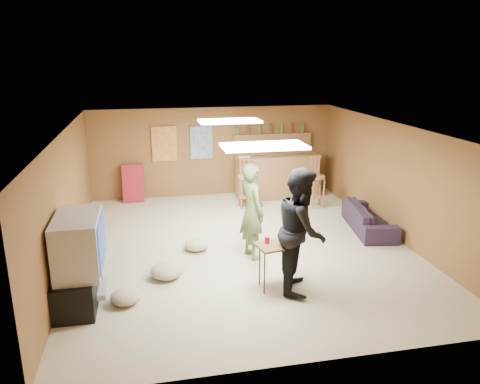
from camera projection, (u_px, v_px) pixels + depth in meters
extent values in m
plane|color=#B7AF8C|center=(242.00, 247.00, 8.68)|extent=(7.00, 7.00, 0.00)
cube|color=silver|center=(242.00, 129.00, 8.07)|extent=(6.00, 7.00, 0.02)
cube|color=brown|center=(213.00, 152.00, 11.66)|extent=(6.00, 0.02, 2.20)
cube|color=brown|center=(309.00, 277.00, 5.09)|extent=(6.00, 0.02, 2.20)
cube|color=brown|center=(66.00, 200.00, 7.79)|extent=(0.02, 7.00, 2.20)
cube|color=brown|center=(395.00, 181.00, 8.96)|extent=(0.02, 7.00, 2.20)
cube|color=black|center=(78.00, 286.00, 6.68)|extent=(0.55, 1.30, 0.50)
cube|color=#B2B2B7|center=(94.00, 291.00, 6.75)|extent=(0.35, 0.50, 0.08)
cube|color=#B2B2B7|center=(79.00, 243.00, 6.51)|extent=(0.60, 1.10, 0.80)
cube|color=navy|center=(102.00, 242.00, 6.57)|extent=(0.02, 0.95, 0.65)
cube|color=#905F34|center=(277.00, 175.00, 11.59)|extent=(2.00, 0.60, 1.10)
cube|color=#473016|center=(280.00, 156.00, 11.20)|extent=(2.10, 0.12, 0.05)
cube|color=#905F34|center=(273.00, 135.00, 11.75)|extent=(2.00, 0.18, 0.05)
cube|color=#905F34|center=(272.00, 146.00, 11.85)|extent=(2.00, 0.14, 0.60)
cube|color=#BF3F26|center=(164.00, 144.00, 11.32)|extent=(0.60, 0.03, 0.85)
cube|color=#334C99|center=(201.00, 143.00, 11.50)|extent=(0.55, 0.03, 0.80)
cube|color=#AB1F2D|center=(133.00, 183.00, 11.27)|extent=(0.50, 0.26, 0.91)
cube|color=white|center=(264.00, 146.00, 6.66)|extent=(1.20, 0.60, 0.04)
cube|color=white|center=(230.00, 121.00, 9.20)|extent=(1.20, 0.60, 0.04)
imported|color=#5B6A3D|center=(252.00, 211.00, 8.03)|extent=(0.55, 0.70, 1.69)
imported|color=black|center=(301.00, 230.00, 6.89)|extent=(0.96, 1.09, 1.88)
imported|color=black|center=(369.00, 218.00, 9.45)|extent=(0.96, 1.84, 0.51)
cube|color=#473016|center=(275.00, 266.00, 7.04)|extent=(0.62, 0.54, 0.72)
cylinder|color=red|center=(267.00, 240.00, 6.98)|extent=(0.08, 0.08, 0.10)
cylinder|color=red|center=(283.00, 242.00, 6.90)|extent=(0.08, 0.08, 0.11)
cylinder|color=navy|center=(284.00, 238.00, 7.06)|extent=(0.10, 0.10, 0.10)
ellipsoid|color=tan|center=(167.00, 271.00, 7.45)|extent=(0.58, 0.58, 0.23)
ellipsoid|color=tan|center=(196.00, 245.00, 8.51)|extent=(0.57, 0.57, 0.20)
ellipsoid|color=tan|center=(126.00, 297.00, 6.68)|extent=(0.56, 0.56, 0.20)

